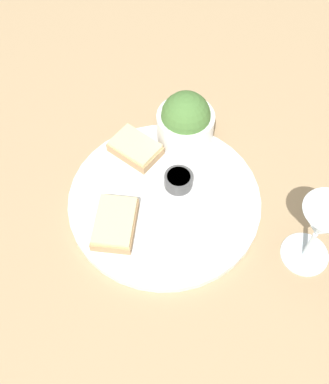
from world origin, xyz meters
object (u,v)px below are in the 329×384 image
cheese_toast_near (115,223)px  wine_glass (321,225)px  salad_bowl (186,121)px  sauce_ramekin (179,180)px  cheese_toast_far (135,148)px

cheese_toast_near → wine_glass: bearing=-128.7°
salad_bowl → sauce_ramekin: bearing=142.2°
sauce_ramekin → cheese_toast_near: same height
cheese_toast_far → wine_glass: size_ratio=0.72×
salad_bowl → cheese_toast_near: 0.23m
sauce_ramekin → cheese_toast_far: 0.11m
salad_bowl → wine_glass: size_ratio=0.73×
cheese_toast_near → sauce_ramekin: bearing=-81.8°
sauce_ramekin → wine_glass: wine_glass is taller
salad_bowl → sauce_ramekin: 0.11m
sauce_ramekin → wine_glass: size_ratio=0.35×
sauce_ramekin → cheese_toast_near: (-0.02, 0.14, -0.00)m
cheese_toast_far → sauce_ramekin: bearing=-163.2°
sauce_ramekin → wine_glass: bearing=-152.9°
cheese_toast_near → cheese_toast_far: (0.12, -0.10, -0.00)m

